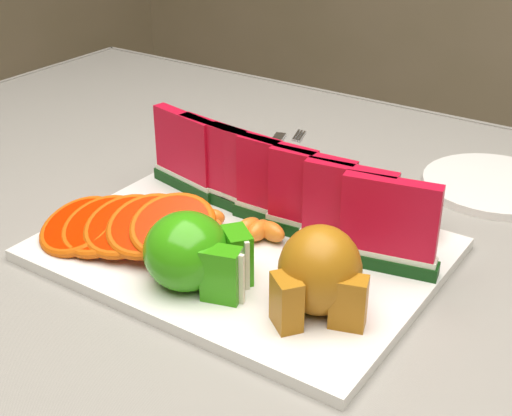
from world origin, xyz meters
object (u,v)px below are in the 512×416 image
at_px(platter, 243,249).
at_px(apple_cluster, 194,254).
at_px(pear_cluster, 320,274).
at_px(fork, 269,154).
at_px(side_plate, 495,185).

height_order(platter, apple_cluster, apple_cluster).
height_order(pear_cluster, fork, pear_cluster).
bearing_deg(platter, pear_cluster, -24.66).
bearing_deg(platter, fork, 117.02).
bearing_deg(pear_cluster, side_plate, 82.47).
bearing_deg(platter, side_plate, 60.94).
xyz_separation_m(platter, pear_cluster, (0.12, -0.06, 0.04)).
relative_size(side_plate, fork, 0.94).
relative_size(pear_cluster, side_plate, 0.58).
relative_size(platter, pear_cluster, 3.79).
height_order(platter, fork, platter).
bearing_deg(pear_cluster, apple_cluster, -166.83).
distance_m(apple_cluster, pear_cluster, 0.12).
distance_m(platter, pear_cluster, 0.14).
height_order(apple_cluster, fork, apple_cluster).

